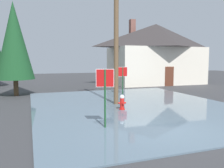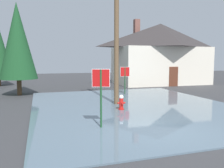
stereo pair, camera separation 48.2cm
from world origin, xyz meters
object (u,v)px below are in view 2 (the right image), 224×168
object	(u,v)px
stop_sign_far	(125,75)
house	(160,53)
stop_sign_near	(101,86)
fire_hydrant	(121,103)
utility_pole	(117,26)
pine_tree_far_center	(18,41)

from	to	relation	value
stop_sign_far	house	size ratio (longest dim) A/B	0.20
stop_sign_far	house	bearing A→B (deg)	44.96
house	stop_sign_near	bearing A→B (deg)	-125.94
fire_hydrant	stop_sign_far	distance (m)	5.95
stop_sign_near	house	world-z (taller)	house
stop_sign_far	fire_hydrant	bearing A→B (deg)	-112.53
house	stop_sign_far	bearing A→B (deg)	-135.04
utility_pole	stop_sign_far	bearing A→B (deg)	62.48
fire_hydrant	pine_tree_far_center	xyz separation A→B (m)	(-5.58, 7.48, 3.68)
fire_hydrant	stop_sign_near	bearing A→B (deg)	-123.23
house	pine_tree_far_center	world-z (taller)	house
pine_tree_far_center	utility_pole	bearing A→B (deg)	-45.14
fire_hydrant	stop_sign_far	size ratio (longest dim) A/B	0.40
stop_sign_far	utility_pole	bearing A→B (deg)	-117.52
stop_sign_near	pine_tree_far_center	distance (m)	11.25
stop_sign_far	house	xyz separation A→B (m)	(6.79, 6.78, 1.95)
fire_hydrant	pine_tree_far_center	distance (m)	10.03
pine_tree_far_center	stop_sign_near	bearing A→B (deg)	-70.27
fire_hydrant	pine_tree_far_center	bearing A→B (deg)	126.76
fire_hydrant	house	xyz separation A→B (m)	(9.03, 12.18, 3.07)
utility_pole	pine_tree_far_center	bearing A→B (deg)	134.86
fire_hydrant	utility_pole	bearing A→B (deg)	80.71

